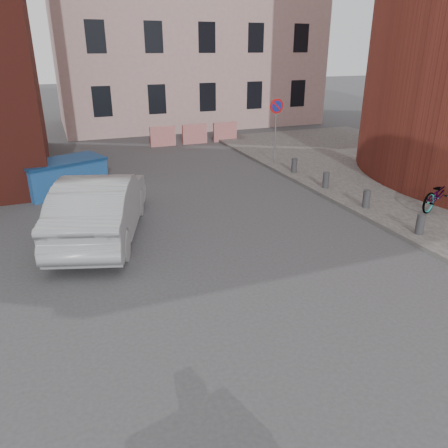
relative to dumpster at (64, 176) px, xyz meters
name	(u,v)px	position (x,y,z in m)	size (l,w,h in m)	color
ground	(225,306)	(2.54, -8.80, -0.58)	(120.00, 120.00, 0.00)	#38383A
sidewalk	(447,189)	(12.54, -4.80, -0.52)	(9.00, 24.00, 0.12)	#474442
building_pink	(185,7)	(8.54, 13.20, 6.42)	(16.00, 8.00, 14.00)	#BF9893
no_parking_sign	(276,117)	(8.54, 0.69, 1.44)	(0.60, 0.09, 2.65)	gray
bollards	(366,199)	(8.54, -5.40, -0.18)	(0.22, 9.02, 0.55)	#3A3A3D
barriers	(195,134)	(6.74, 6.20, -0.08)	(4.70, 0.18, 1.00)	red
dumpster	(64,176)	(0.00, 0.00, 0.00)	(3.06, 2.31, 1.15)	#2258A2
silver_car	(101,205)	(0.77, -4.36, 0.27)	(1.80, 5.16, 1.70)	#9C9FA3
bicycle	(440,193)	(10.51, -6.29, 0.04)	(0.67, 1.91, 1.00)	black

